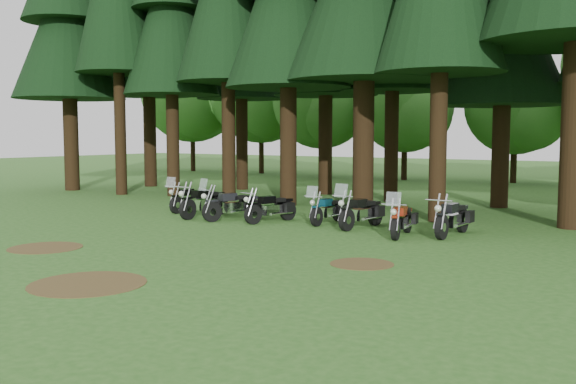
# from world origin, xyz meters

# --- Properties ---
(ground) EXTENTS (120.00, 120.00, 0.00)m
(ground) POSITION_xyz_m (0.00, 0.00, 0.00)
(ground) COLOR #2A5C1C
(ground) RESTS_ON ground
(decid_0) EXTENTS (8.00, 7.78, 10.00)m
(decid_0) POSITION_xyz_m (-22.10, 25.26, 5.90)
(decid_0) COLOR black
(decid_0) RESTS_ON ground
(decid_1) EXTENTS (7.91, 7.69, 9.88)m
(decid_1) POSITION_xyz_m (-15.99, 25.76, 5.83)
(decid_1) COLOR black
(decid_1) RESTS_ON ground
(decid_2) EXTENTS (6.72, 6.53, 8.40)m
(decid_2) POSITION_xyz_m (-10.43, 24.78, 4.95)
(decid_2) COLOR black
(decid_2) RESTS_ON ground
(decid_3) EXTENTS (6.12, 5.95, 7.65)m
(decid_3) POSITION_xyz_m (-4.71, 25.13, 4.51)
(decid_3) COLOR black
(decid_3) RESTS_ON ground
(decid_4) EXTENTS (5.93, 5.76, 7.41)m
(decid_4) POSITION_xyz_m (1.58, 26.32, 4.37)
(decid_4) COLOR black
(decid_4) RESTS_ON ground
(dirt_patch_0) EXTENTS (1.80, 1.80, 0.01)m
(dirt_patch_0) POSITION_xyz_m (-3.00, -2.00, 0.01)
(dirt_patch_0) COLOR #4C3D1E
(dirt_patch_0) RESTS_ON ground
(dirt_patch_1) EXTENTS (1.40, 1.40, 0.01)m
(dirt_patch_1) POSITION_xyz_m (4.50, 0.50, 0.01)
(dirt_patch_1) COLOR #4C3D1E
(dirt_patch_1) RESTS_ON ground
(dirt_patch_2) EXTENTS (2.20, 2.20, 0.01)m
(dirt_patch_2) POSITION_xyz_m (1.00, -4.00, 0.01)
(dirt_patch_2) COLOR #4C3D1E
(dirt_patch_2) RESTS_ON ground
(motorcycle_0) EXTENTS (0.40, 2.10, 1.33)m
(motorcycle_0) POSITION_xyz_m (-5.06, 5.64, 0.44)
(motorcycle_0) COLOR black
(motorcycle_0) RESTS_ON ground
(motorcycle_1) EXTENTS (0.33, 2.31, 0.94)m
(motorcycle_1) POSITION_xyz_m (-3.59, 4.73, 0.48)
(motorcycle_1) COLOR black
(motorcycle_1) RESTS_ON ground
(motorcycle_2) EXTENTS (1.10, 2.19, 1.42)m
(motorcycle_2) POSITION_xyz_m (-2.30, 4.64, 0.47)
(motorcycle_2) COLOR black
(motorcycle_2) RESTS_ON ground
(motorcycle_3) EXTENTS (0.67, 2.05, 0.85)m
(motorcycle_3) POSITION_xyz_m (-0.95, 4.92, 0.43)
(motorcycle_3) COLOR black
(motorcycle_3) RESTS_ON ground
(motorcycle_4) EXTENTS (0.37, 2.00, 1.26)m
(motorcycle_4) POSITION_xyz_m (0.75, 5.60, 0.42)
(motorcycle_4) COLOR black
(motorcycle_4) RESTS_ON ground
(motorcycle_5) EXTENTS (0.56, 2.25, 1.41)m
(motorcycle_5) POSITION_xyz_m (2.08, 5.30, 0.47)
(motorcycle_5) COLOR black
(motorcycle_5) RESTS_ON ground
(motorcycle_6) EXTENTS (0.62, 2.10, 1.32)m
(motorcycle_6) POSITION_xyz_m (3.71, 4.52, 0.44)
(motorcycle_6) COLOR black
(motorcycle_6) RESTS_ON ground
(motorcycle_7) EXTENTS (0.34, 2.28, 0.93)m
(motorcycle_7) POSITION_xyz_m (4.86, 5.38, 0.47)
(motorcycle_7) COLOR black
(motorcycle_7) RESTS_ON ground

